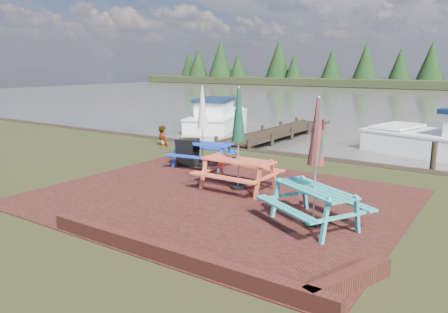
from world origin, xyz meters
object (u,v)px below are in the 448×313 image
Objects in this scene: picnic_table_teal at (315,182)px; person at (163,126)px; picnic_table_red at (238,155)px; jetty at (279,132)px; boat_jetty at (217,118)px; chalkboard at (188,153)px; picnic_table_blue at (203,139)px.

person is at bearing 178.40° from picnic_table_teal.
jetty is at bearing 110.97° from picnic_table_red.
picnic_table_red is 13.26m from boat_jetty.
picnic_table_teal is 2.80× the size of chalkboard.
picnic_table_blue is 0.66m from chalkboard.
boat_jetty is at bearing -55.00° from person.
boat_jetty is (-8.04, 10.53, -0.60)m from picnic_table_red.
boat_jetty is at bearing 127.82° from picnic_table_red.
chalkboard is at bearing 162.07° from person.
chalkboard is 0.11× the size of jetty.
chalkboard is 0.14× the size of boat_jetty.
picnic_table_blue reaches higher than jetty.
chalkboard is (-2.79, 1.30, -0.47)m from picnic_table_red.
picnic_table_teal is at bearing -68.93° from boat_jetty.
picnic_table_teal reaches higher than picnic_table_blue.
picnic_table_blue is at bearing -78.78° from boat_jetty.
jetty is 1.31× the size of boat_jetty.
boat_jetty is at bearing 99.12° from chalkboard.
picnic_table_red is 10.06m from jetty.
chalkboard is at bearing -150.01° from picnic_table_blue.
picnic_table_blue is 2.76× the size of chalkboard.
picnic_table_blue reaches higher than chalkboard.
boat_jetty is 4.14× the size of person.
picnic_table_red is 2.87× the size of chalkboard.
picnic_table_blue is 10.55m from boat_jetty.
boat_jetty is at bearing 160.98° from picnic_table_teal.
picnic_table_teal is at bearing -59.79° from jetty.
chalkboard is 10.62m from boat_jetty.
jetty is (-1.10, 7.76, -0.82)m from picnic_table_blue.
person is at bearing 148.53° from picnic_table_red.
picnic_table_red is at bearing 167.15° from person.
picnic_table_teal is 1.01× the size of picnic_table_blue.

